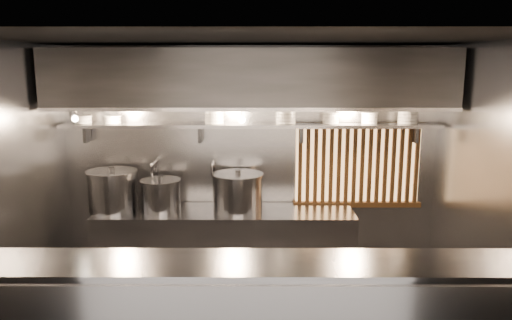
{
  "coord_description": "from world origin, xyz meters",
  "views": [
    {
      "loc": [
        0.08,
        -4.47,
        2.59
      ],
      "look_at": [
        0.07,
        0.55,
        1.62
      ],
      "focal_mm": 35.0,
      "sensor_mm": 36.0,
      "label": 1
    }
  ],
  "objects_px": {
    "pendant_bulb": "(242,119)",
    "stock_pot_left": "(113,190)",
    "stock_pot_mid": "(161,195)",
    "heat_lamp": "(73,113)",
    "stock_pot_right": "(238,192)"
  },
  "relations": [
    {
      "from": "stock_pot_left",
      "to": "stock_pot_right",
      "type": "height_order",
      "value": "stock_pot_left"
    },
    {
      "from": "heat_lamp",
      "to": "pendant_bulb",
      "type": "xyz_separation_m",
      "value": [
        1.8,
        0.35,
        -0.11
      ]
    },
    {
      "from": "heat_lamp",
      "to": "pendant_bulb",
      "type": "relative_size",
      "value": 1.87
    },
    {
      "from": "stock_pot_left",
      "to": "stock_pot_mid",
      "type": "relative_size",
      "value": 1.42
    },
    {
      "from": "heat_lamp",
      "to": "stock_pot_mid",
      "type": "relative_size",
      "value": 0.66
    },
    {
      "from": "heat_lamp",
      "to": "stock_pot_right",
      "type": "bearing_deg",
      "value": 9.75
    },
    {
      "from": "pendant_bulb",
      "to": "stock_pot_mid",
      "type": "bearing_deg",
      "value": -176.27
    },
    {
      "from": "stock_pot_mid",
      "to": "pendant_bulb",
      "type": "bearing_deg",
      "value": 3.73
    },
    {
      "from": "heat_lamp",
      "to": "stock_pot_right",
      "type": "distance_m",
      "value": 2.01
    },
    {
      "from": "heat_lamp",
      "to": "stock_pot_left",
      "type": "distance_m",
      "value": 1.02
    },
    {
      "from": "pendant_bulb",
      "to": "stock_pot_left",
      "type": "height_order",
      "value": "pendant_bulb"
    },
    {
      "from": "heat_lamp",
      "to": "pendant_bulb",
      "type": "distance_m",
      "value": 1.83
    },
    {
      "from": "stock_pot_right",
      "to": "heat_lamp",
      "type": "bearing_deg",
      "value": -170.25
    },
    {
      "from": "stock_pot_left",
      "to": "heat_lamp",
      "type": "bearing_deg",
      "value": -134.78
    },
    {
      "from": "heat_lamp",
      "to": "pendant_bulb",
      "type": "height_order",
      "value": "heat_lamp"
    }
  ]
}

